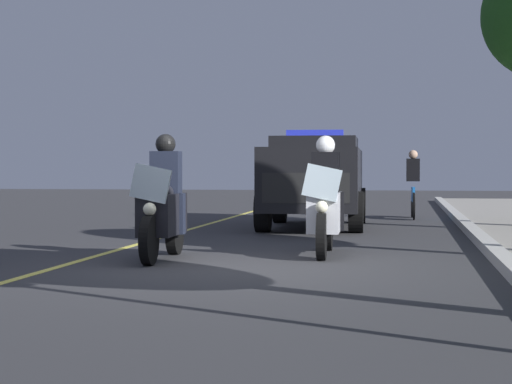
% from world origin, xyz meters
% --- Properties ---
extents(ground_plane, '(80.00, 80.00, 0.00)m').
position_xyz_m(ground_plane, '(0.00, 0.00, 0.00)').
color(ground_plane, '#333335').
extents(curb_strip, '(48.00, 0.24, 0.15)m').
position_xyz_m(curb_strip, '(0.00, 3.38, 0.07)').
color(curb_strip, '#B7B5AD').
rests_on(curb_strip, ground).
extents(lane_stripe_center, '(48.00, 0.12, 0.01)m').
position_xyz_m(lane_stripe_center, '(0.00, -2.18, 0.00)').
color(lane_stripe_center, '#E0D14C').
rests_on(lane_stripe_center, ground).
extents(police_motorcycle_lead_left, '(2.14, 0.58, 1.72)m').
position_xyz_m(police_motorcycle_lead_left, '(-0.88, -1.12, 0.70)').
color(police_motorcycle_lead_left, black).
rests_on(police_motorcycle_lead_left, ground).
extents(police_motorcycle_lead_right, '(2.14, 0.58, 1.72)m').
position_xyz_m(police_motorcycle_lead_right, '(-1.88, 1.00, 0.70)').
color(police_motorcycle_lead_right, black).
rests_on(police_motorcycle_lead_right, ground).
extents(police_suv, '(4.96, 2.19, 2.05)m').
position_xyz_m(police_suv, '(-7.97, 0.26, 1.07)').
color(police_suv, black).
rests_on(police_suv, ground).
extents(cyclist_background, '(1.76, 0.33, 1.69)m').
position_xyz_m(cyclist_background, '(-11.61, 2.34, 0.84)').
color(cyclist_background, black).
rests_on(cyclist_background, ground).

